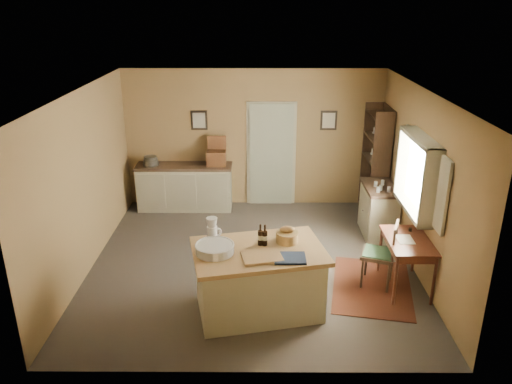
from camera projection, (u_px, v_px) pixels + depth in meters
ground at (252, 262)px, 7.92m from camera, size 5.00×5.00×0.00m
wall_back at (254, 139)px, 9.76m from camera, size 5.00×0.10×2.70m
wall_front at (249, 266)px, 5.10m from camera, size 5.00×0.10×2.70m
wall_left at (85, 182)px, 7.44m from camera, size 0.10×5.00×2.70m
wall_right at (420, 183)px, 7.42m from camera, size 0.10×5.00×2.70m
ceiling at (252, 92)px, 6.94m from camera, size 5.00×5.00×0.00m
door at (271, 154)px, 9.84m from camera, size 0.97×0.06×2.11m
framed_prints at (264, 120)px, 9.60m from camera, size 2.82×0.02×0.38m
window at (420, 175)px, 7.16m from camera, size 0.25×1.99×1.12m
work_island at (258, 278)px, 6.54m from camera, size 1.87×1.42×1.20m
sideboard at (185, 185)px, 9.80m from camera, size 1.86×0.53×1.18m
rug at (372, 286)px, 7.24m from camera, size 1.38×1.78×0.01m
writing_desk at (408, 245)px, 7.00m from camera, size 0.60×0.98×0.82m
desk_chair at (378, 254)px, 7.14m from camera, size 0.58×0.58×0.97m
right_cabinet at (378, 210)px, 8.71m from camera, size 0.53×0.95×0.99m
shelving_unit at (378, 162)px, 9.39m from camera, size 0.35×0.94×2.08m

